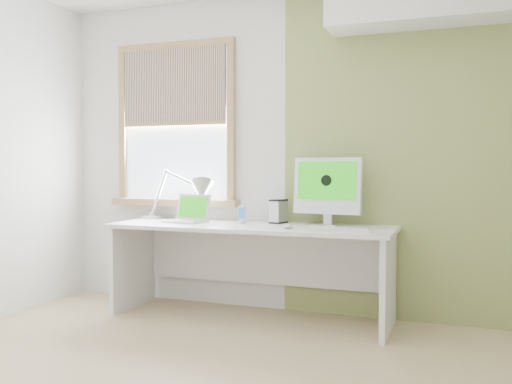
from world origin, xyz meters
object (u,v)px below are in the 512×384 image
at_px(desk_lamp, 192,194).
at_px(external_drive, 279,211).
at_px(desk, 253,249).
at_px(imac, 328,187).
at_px(laptop, 189,215).

height_order(desk_lamp, external_drive, desk_lamp).
distance_m(desk, imac, 0.75).
xyz_separation_m(desk_lamp, laptop, (0.03, -0.13, -0.17)).
relative_size(laptop, external_drive, 1.87).
distance_m(desk, external_drive, 0.36).
relative_size(desk_lamp, imac, 1.41).
bearing_deg(laptop, external_drive, 11.90).
height_order(desk, desk_lamp, desk_lamp).
bearing_deg(desk_lamp, external_drive, 1.88).
relative_size(desk, desk_lamp, 2.93).
relative_size(desk_lamp, laptop, 2.11).
xyz_separation_m(external_drive, imac, (0.40, -0.03, 0.20)).
bearing_deg(imac, external_drive, 175.85).
distance_m(desk, laptop, 0.61).
height_order(desk, imac, imac).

